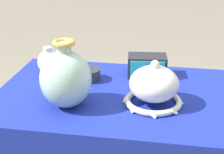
# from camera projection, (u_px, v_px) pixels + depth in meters

# --- Properties ---
(display_table) EXTENTS (1.00, 0.64, 0.72)m
(display_table) POSITION_uv_depth(u_px,v_px,m) (123.00, 115.00, 1.36)
(display_table) COLOR brown
(display_table) RESTS_ON ground_plane
(vase_tall_bulbous) EXTENTS (0.18, 0.18, 0.25)m
(vase_tall_bulbous) POSITION_uv_depth(u_px,v_px,m) (66.00, 78.00, 1.20)
(vase_tall_bulbous) COLOR #A8CCB7
(vase_tall_bulbous) RESTS_ON display_table
(vase_dome_bell) EXTENTS (0.22, 0.22, 0.17)m
(vase_dome_bell) POSITION_uv_depth(u_px,v_px,m) (154.00, 87.00, 1.23)
(vase_dome_bell) COLOR white
(vase_dome_bell) RESTS_ON display_table
(mosaic_tile_box) EXTENTS (0.17, 0.12, 0.09)m
(mosaic_tile_box) POSITION_uv_depth(u_px,v_px,m) (147.00, 66.00, 1.48)
(mosaic_tile_box) COLOR #232328
(mosaic_tile_box) RESTS_ON display_table
(pot_squat_charcoal) EXTENTS (0.10, 0.10, 0.05)m
(pot_squat_charcoal) POSITION_uv_depth(u_px,v_px,m) (88.00, 74.00, 1.45)
(pot_squat_charcoal) COLOR #2D2D33
(pot_squat_charcoal) RESTS_ON display_table
(jar_round_porcelain) EXTENTS (0.09, 0.09, 0.12)m
(jar_round_porcelain) POSITION_uv_depth(u_px,v_px,m) (49.00, 62.00, 1.49)
(jar_round_porcelain) COLOR white
(jar_round_porcelain) RESTS_ON display_table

